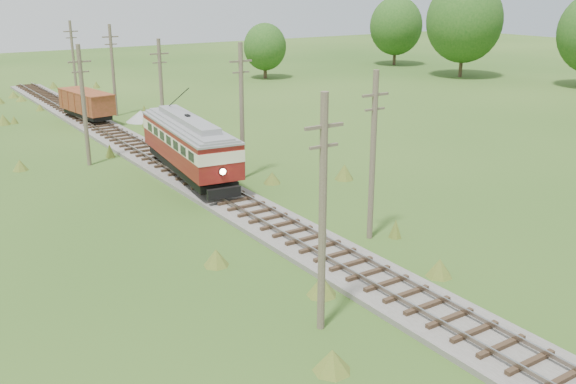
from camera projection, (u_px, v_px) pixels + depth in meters
railbed_main at (181, 172)px, 44.02m from camera, size 3.60×96.00×0.57m
streetcar at (189, 142)px, 42.07m from camera, size 4.35×12.60×5.70m
gondola at (87, 103)px, 60.32m from camera, size 3.40×7.61×2.44m
gravel_pile at (143, 116)px, 61.20m from camera, size 2.93×3.11×1.07m
utility_pole_r_2 at (373, 155)px, 31.74m from camera, size 1.60×0.30×8.60m
utility_pole_r_3 at (242, 110)px, 41.95m from camera, size 1.60×0.30×9.00m
utility_pole_r_4 at (161, 90)px, 52.28m from camera, size 1.60×0.30×8.40m
utility_pole_r_5 at (113, 70)px, 62.74m from camera, size 1.60×0.30×8.90m
utility_pole_r_6 at (73, 59)px, 73.00m from camera, size 1.60×0.30×8.70m
utility_pole_l_a at (323, 213)px, 22.98m from camera, size 1.60×0.30×9.00m
utility_pole_l_b at (84, 105)px, 45.14m from camera, size 1.60×0.30×8.60m
tree_right_4 at (464, 21)px, 89.05m from camera, size 10.50×10.50×13.53m
tree_right_5 at (396, 26)px, 103.29m from camera, size 8.40×8.40×10.82m
tree_mid_b at (265, 47)px, 88.66m from camera, size 5.88×5.88×7.57m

